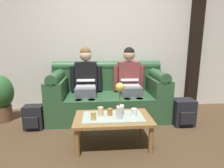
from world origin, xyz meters
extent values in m
plane|color=#4C3823|center=(0.00, 0.00, 0.00)|extent=(14.00, 14.00, 0.00)
cube|color=silver|center=(0.00, 1.70, 1.45)|extent=(6.00, 0.12, 2.90)
cube|color=black|center=(1.75, 1.58, 1.45)|extent=(0.20, 0.20, 2.90)
cube|color=#2D5633|center=(0.00, 1.10, 0.21)|extent=(1.99, 0.88, 0.42)
cube|color=#2D5633|center=(0.00, 1.43, 0.62)|extent=(1.99, 0.22, 0.40)
cylinder|color=#2D5633|center=(0.00, 1.43, 0.87)|extent=(1.99, 0.18, 0.18)
cube|color=#2D5633|center=(-0.86, 1.10, 0.56)|extent=(0.28, 0.88, 0.28)
cylinder|color=#2D5633|center=(-0.86, 1.10, 0.74)|extent=(0.18, 0.88, 0.18)
cube|color=#2D5633|center=(0.86, 1.10, 0.56)|extent=(0.28, 0.88, 0.28)
cylinder|color=#2D5633|center=(0.86, 1.10, 0.74)|extent=(0.18, 0.88, 0.18)
cube|color=#595B66|center=(-0.38, 1.04, 0.49)|extent=(0.34, 0.40, 0.15)
cylinder|color=#595B66|center=(-0.48, 0.78, 0.21)|extent=(0.12, 0.12, 0.42)
cylinder|color=#595B66|center=(-0.28, 0.78, 0.21)|extent=(0.12, 0.12, 0.42)
cube|color=black|center=(-0.38, 1.28, 0.69)|extent=(0.38, 0.22, 0.54)
cylinder|color=black|center=(-0.62, 1.24, 0.67)|extent=(0.09, 0.09, 0.44)
cylinder|color=black|center=(-0.15, 1.24, 0.67)|extent=(0.09, 0.09, 0.44)
sphere|color=beige|center=(-0.38, 1.26, 1.08)|extent=(0.21, 0.21, 0.21)
sphere|color=brown|center=(-0.38, 1.26, 1.12)|extent=(0.19, 0.19, 0.19)
cube|color=silver|center=(-0.38, 1.06, 0.58)|extent=(0.31, 0.22, 0.02)
cube|color=silver|center=(-0.38, 1.21, 0.68)|extent=(0.31, 0.20, 0.09)
cube|color=black|center=(-0.38, 1.20, 0.68)|extent=(0.27, 0.17, 0.07)
cube|color=#595B66|center=(0.38, 1.04, 0.49)|extent=(0.34, 0.40, 0.15)
cylinder|color=#595B66|center=(0.28, 0.78, 0.21)|extent=(0.12, 0.12, 0.42)
cylinder|color=#595B66|center=(0.48, 0.78, 0.21)|extent=(0.12, 0.12, 0.42)
cube|color=brown|center=(0.38, 1.28, 0.69)|extent=(0.38, 0.22, 0.54)
cylinder|color=brown|center=(0.15, 1.24, 0.67)|extent=(0.09, 0.09, 0.44)
cylinder|color=brown|center=(0.62, 1.24, 0.67)|extent=(0.09, 0.09, 0.44)
sphere|color=tan|center=(0.38, 1.26, 1.08)|extent=(0.21, 0.21, 0.21)
sphere|color=black|center=(0.38, 1.26, 1.12)|extent=(0.19, 0.19, 0.19)
cube|color=silver|center=(0.38, 1.06, 0.58)|extent=(0.31, 0.22, 0.02)
cube|color=silver|center=(0.38, 1.21, 0.68)|extent=(0.31, 0.20, 0.10)
cube|color=black|center=(0.38, 1.20, 0.68)|extent=(0.27, 0.17, 0.08)
cube|color=olive|center=(0.00, 0.15, 0.36)|extent=(0.96, 0.56, 0.04)
cube|color=#9EB2A8|center=(0.00, 0.15, 0.39)|extent=(0.75, 0.39, 0.01)
cylinder|color=olive|center=(-0.43, -0.08, 0.17)|extent=(0.06, 0.06, 0.34)
cylinder|color=olive|center=(0.43, -0.08, 0.17)|extent=(0.06, 0.06, 0.34)
cylinder|color=olive|center=(-0.43, 0.38, 0.17)|extent=(0.06, 0.06, 0.34)
cylinder|color=olive|center=(0.43, 0.38, 0.17)|extent=(0.06, 0.06, 0.34)
cylinder|color=silver|center=(0.07, 0.06, 0.47)|extent=(0.08, 0.08, 0.16)
cylinder|color=#3D7538|center=(0.07, 0.06, 0.65)|extent=(0.01, 0.01, 0.20)
sphere|color=#E5CC4C|center=(0.07, 0.06, 0.78)|extent=(0.10, 0.10, 0.10)
cylinder|color=white|center=(0.26, 0.14, 0.44)|extent=(0.07, 0.07, 0.10)
cylinder|color=gold|center=(-0.24, 0.06, 0.44)|extent=(0.06, 0.06, 0.10)
cylinder|color=#DBB77A|center=(-0.15, 0.19, 0.45)|extent=(0.07, 0.07, 0.11)
cylinder|color=white|center=(0.12, 0.26, 0.44)|extent=(0.07, 0.07, 0.10)
cylinder|color=#B26633|center=(-0.04, 0.18, 0.44)|extent=(0.06, 0.06, 0.09)
cube|color=black|center=(1.17, 0.68, 0.21)|extent=(0.32, 0.26, 0.42)
cube|color=black|center=(1.17, 0.53, 0.17)|extent=(0.23, 0.05, 0.19)
cube|color=black|center=(-1.16, 0.73, 0.18)|extent=(0.28, 0.20, 0.36)
cube|color=black|center=(-1.16, 0.60, 0.15)|extent=(0.20, 0.05, 0.16)
cylinder|color=brown|center=(-1.78, 1.07, 0.13)|extent=(0.28, 0.28, 0.26)
ellipsoid|color=#2D602D|center=(-1.78, 1.07, 0.50)|extent=(0.40, 0.40, 0.56)
camera|label=1|loc=(-0.19, -1.99, 1.27)|focal=29.50mm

